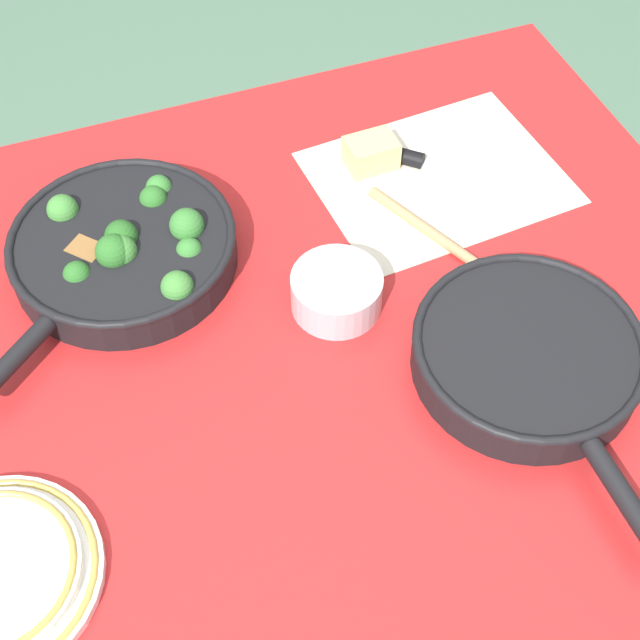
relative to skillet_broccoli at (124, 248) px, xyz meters
name	(u,v)px	position (x,y,z in m)	size (l,w,h in m)	color
ground_plane	(320,561)	(-0.20, 0.20, -0.77)	(14.00, 14.00, 0.00)	#51755B
dining_table_red	(320,365)	(-0.20, 0.20, -0.11)	(1.15, 0.98, 0.74)	red
skillet_broccoli	(124,248)	(0.00, 0.00, 0.00)	(0.37, 0.33, 0.08)	black
skillet_eggs	(528,355)	(-0.42, 0.34, 0.00)	(0.28, 0.42, 0.05)	black
wooden_spoon	(488,272)	(-0.44, 0.19, -0.02)	(0.16, 0.32, 0.02)	tan
parchment_sheet	(438,178)	(-0.46, 0.00, -0.03)	(0.37, 0.30, 0.00)	silver
grater_knife	(424,163)	(-0.45, -0.03, -0.02)	(0.20, 0.18, 0.02)	silver
cheese_block	(371,153)	(-0.38, -0.06, -0.01)	(0.07, 0.06, 0.05)	#EFD67A
prep_bowl_steel	(337,292)	(-0.24, 0.16, 0.00)	(0.12, 0.12, 0.05)	#B7B7BC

